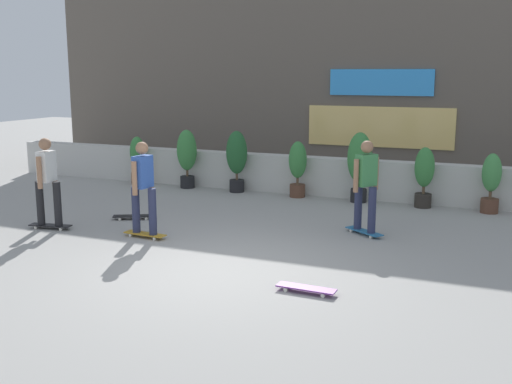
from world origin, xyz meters
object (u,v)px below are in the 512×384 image
potted_plant_5 (424,174)px  skateboard_near_camera (306,288)px  potted_plant_0 (138,158)px  potted_plant_1 (187,154)px  skater_by_wall_left (143,185)px  skater_foreground (366,183)px  potted_plant_6 (491,181)px  potted_plant_2 (237,157)px  skater_by_wall_right (47,179)px  potted_plant_3 (298,166)px  potted_plant_4 (360,161)px  skateboard_aside (133,216)px

potted_plant_5 → skateboard_near_camera: bearing=-96.5°
potted_plant_0 → potted_plant_1: potted_plant_1 is taller
skater_by_wall_left → skateboard_near_camera: skater_by_wall_left is taller
skater_foreground → potted_plant_6: bearing=54.1°
potted_plant_2 → skater_by_wall_right: (-1.70, -4.61, 0.08)m
skater_foreground → potted_plant_3: bearing=129.0°
potted_plant_5 → skater_foreground: size_ratio=0.77×
potted_plant_1 → potted_plant_4: 4.38m
potted_plant_3 → potted_plant_4: size_ratio=0.83×
potted_plant_4 → skater_by_wall_right: (-4.71, -4.61, 0.02)m
skater_by_wall_left → skateboard_aside: (-0.97, 1.07, -0.88)m
potted_plant_2 → potted_plant_6: (5.77, 0.00, -0.19)m
potted_plant_0 → skater_by_wall_left: bearing=-55.1°
potted_plant_2 → potted_plant_6: size_ratio=1.20×
skater_by_wall_left → skater_foreground: size_ratio=1.00×
skater_by_wall_right → skateboard_near_camera: bearing=-13.8°
skateboard_near_camera → skateboard_aside: size_ratio=1.00×
skater_by_wall_right → skateboard_near_camera: (5.45, -1.33, -0.88)m
potted_plant_3 → skater_by_wall_left: skater_by_wall_left is taller
potted_plant_6 → skater_by_wall_left: skater_by_wall_left is taller
potted_plant_1 → skater_by_wall_right: 4.62m
potted_plant_4 → skateboard_near_camera: bearing=-82.9°
potted_plant_2 → potted_plant_3: potted_plant_2 is taller
skateboard_aside → potted_plant_0: bearing=122.3°
potted_plant_2 → skateboard_near_camera: size_ratio=1.85×
skater_by_wall_right → skater_foreground: size_ratio=1.00×
potted_plant_2 → skater_by_wall_left: skater_by_wall_left is taller
potted_plant_1 → potted_plant_2: (1.37, 0.00, 0.02)m
potted_plant_0 → skateboard_aside: size_ratio=1.54×
potted_plant_2 → skater_foreground: 4.67m
skater_foreground → skateboard_aside: 4.62m
potted_plant_0 → skater_foreground: size_ratio=0.73×
potted_plant_0 → potted_plant_2: (2.84, -0.00, 0.20)m
potted_plant_2 → skater_by_wall_right: size_ratio=0.88×
potted_plant_3 → skateboard_near_camera: size_ratio=1.62×
potted_plant_1 → potted_plant_3: potted_plant_1 is taller
potted_plant_3 → potted_plant_5: 2.86m
potted_plant_6 → skater_by_wall_right: skater_by_wall_right is taller
potted_plant_3 → potted_plant_5: (2.86, 0.00, -0.00)m
potted_plant_3 → skater_by_wall_left: 4.63m
potted_plant_1 → potted_plant_6: 7.14m
potted_plant_6 → skater_by_wall_left: (-5.51, -4.43, 0.27)m
potted_plant_4 → skateboard_aside: potted_plant_4 is taller
skateboard_near_camera → potted_plant_1: bearing=130.8°
potted_plant_1 → potted_plant_3: (2.93, 0.00, -0.12)m
potted_plant_0 → skateboard_near_camera: 8.89m
potted_plant_3 → skater_foreground: skater_foreground is taller
potted_plant_1 → skateboard_near_camera: size_ratio=1.82×
potted_plant_5 → skater_by_wall_right: 7.67m
skater_by_wall_right → skater_foreground: 5.79m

